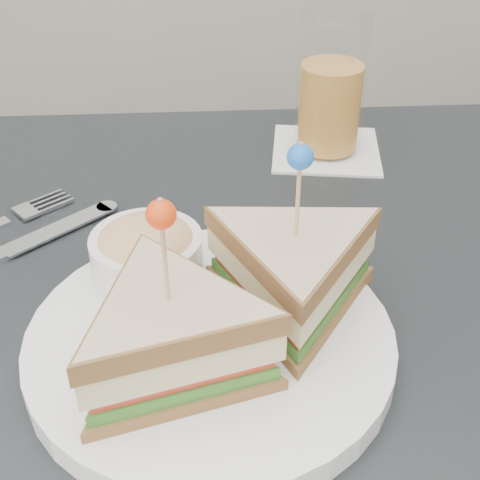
% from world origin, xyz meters
% --- Properties ---
extents(table, '(0.80, 0.80, 0.75)m').
position_xyz_m(table, '(0.00, 0.00, 0.67)').
color(table, black).
rests_on(table, ground).
extents(plate_meal, '(0.36, 0.35, 0.17)m').
position_xyz_m(plate_meal, '(-0.01, -0.07, 0.80)').
color(plate_meal, white).
rests_on(plate_meal, table).
extents(cutlery_knife, '(0.18, 0.16, 0.01)m').
position_xyz_m(cutlery_knife, '(-0.21, 0.07, 0.75)').
color(cutlery_knife, silver).
rests_on(cutlery_knife, table).
extents(drink_set, '(0.15, 0.15, 0.17)m').
position_xyz_m(drink_set, '(0.13, 0.27, 0.82)').
color(drink_set, white).
rests_on(drink_set, table).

